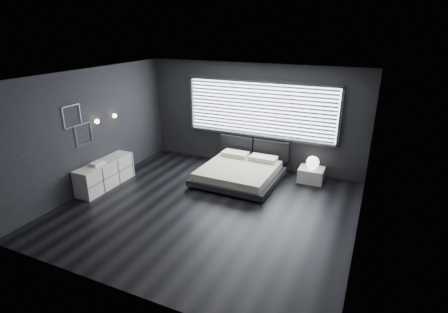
% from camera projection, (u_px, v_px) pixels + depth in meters
% --- Properties ---
extents(room, '(6.04, 6.00, 2.80)m').
position_uv_depth(room, '(207.00, 147.00, 7.02)').
color(room, black).
rests_on(room, ground).
extents(window, '(4.14, 0.09, 1.52)m').
position_uv_depth(window, '(260.00, 110.00, 9.17)').
color(window, white).
rests_on(window, ground).
extents(headboard, '(1.96, 0.16, 0.52)m').
position_uv_depth(headboard, '(254.00, 147.00, 9.54)').
color(headboard, black).
rests_on(headboard, ground).
extents(sconce_near, '(0.18, 0.11, 0.11)m').
position_uv_depth(sconce_near, '(97.00, 121.00, 8.11)').
color(sconce_near, silver).
rests_on(sconce_near, ground).
extents(sconce_far, '(0.18, 0.11, 0.11)m').
position_uv_depth(sconce_far, '(114.00, 116.00, 8.62)').
color(sconce_far, silver).
rests_on(sconce_far, ground).
extents(wall_art_upper, '(0.01, 0.48, 0.48)m').
position_uv_depth(wall_art_upper, '(72.00, 116.00, 7.54)').
color(wall_art_upper, '#47474C').
rests_on(wall_art_upper, ground).
extents(wall_art_lower, '(0.01, 0.48, 0.48)m').
position_uv_depth(wall_art_lower, '(84.00, 134.00, 7.92)').
color(wall_art_lower, '#47474C').
rests_on(wall_art_lower, ground).
extents(bed, '(1.99, 1.91, 0.51)m').
position_uv_depth(bed, '(239.00, 172.00, 8.76)').
color(bed, black).
rests_on(bed, ground).
extents(nightstand, '(0.62, 0.52, 0.36)m').
position_uv_depth(nightstand, '(311.00, 175.00, 8.75)').
color(nightstand, silver).
rests_on(nightstand, ground).
extents(orb_lamp, '(0.32, 0.32, 0.32)m').
position_uv_depth(orb_lamp, '(313.00, 162.00, 8.63)').
color(orb_lamp, white).
rests_on(orb_lamp, nightstand).
extents(dresser, '(0.47, 1.62, 0.65)m').
position_uv_depth(dresser, '(105.00, 174.00, 8.44)').
color(dresser, silver).
rests_on(dresser, ground).
extents(book_stack, '(0.27, 0.34, 0.07)m').
position_uv_depth(book_stack, '(97.00, 163.00, 8.13)').
color(book_stack, silver).
rests_on(book_stack, dresser).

